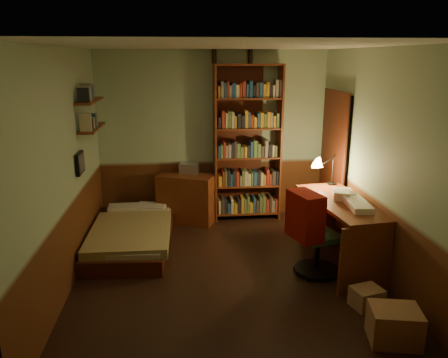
{
  "coord_description": "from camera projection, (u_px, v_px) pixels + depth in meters",
  "views": [
    {
      "loc": [
        -0.49,
        -4.68,
        2.49
      ],
      "look_at": [
        0.0,
        0.25,
        1.1
      ],
      "focal_mm": 35.0,
      "sensor_mm": 36.0,
      "label": 1
    }
  ],
  "objects": [
    {
      "name": "floor",
      "position": [
        226.0,
        274.0,
        5.2
      ],
      "size": [
        3.5,
        4.0,
        0.02
      ],
      "primitive_type": "cube",
      "color": "black",
      "rests_on": "ground"
    },
    {
      "name": "ceiling",
      "position": [
        226.0,
        45.0,
        4.5
      ],
      "size": [
        3.5,
        4.0,
        0.02
      ],
      "primitive_type": "cube",
      "color": "silver",
      "rests_on": "wall_back"
    },
    {
      "name": "wall_back",
      "position": [
        213.0,
        136.0,
        6.78
      ],
      "size": [
        3.5,
        0.02,
        2.6
      ],
      "primitive_type": "cube",
      "color": "#97B08B",
      "rests_on": "ground"
    },
    {
      "name": "wall_left",
      "position": [
        63.0,
        172.0,
        4.68
      ],
      "size": [
        0.02,
        4.0,
        2.6
      ],
      "primitive_type": "cube",
      "color": "#97B08B",
      "rests_on": "ground"
    },
    {
      "name": "wall_right",
      "position": [
        378.0,
        164.0,
        5.02
      ],
      "size": [
        0.02,
        4.0,
        2.6
      ],
      "primitive_type": "cube",
      "color": "#97B08B",
      "rests_on": "ground"
    },
    {
      "name": "wall_front",
      "position": [
        257.0,
        241.0,
        2.92
      ],
      "size": [
        3.5,
        0.02,
        2.6
      ],
      "primitive_type": "cube",
      "color": "#97B08B",
      "rests_on": "ground"
    },
    {
      "name": "doorway",
      "position": [
        335.0,
        163.0,
        6.34
      ],
      "size": [
        0.06,
        0.9,
        2.0
      ],
      "primitive_type": "cube",
      "color": "black",
      "rests_on": "ground"
    },
    {
      "name": "door_trim",
      "position": [
        332.0,
        163.0,
        6.34
      ],
      "size": [
        0.02,
        0.98,
        2.08
      ],
      "primitive_type": "cube",
      "color": "#3E160A",
      "rests_on": "ground"
    },
    {
      "name": "bed",
      "position": [
        132.0,
        227.0,
        5.89
      ],
      "size": [
        1.08,
        1.88,
        0.54
      ],
      "primitive_type": "cube",
      "rotation": [
        0.0,
        0.0,
        -0.06
      ],
      "color": "olive",
      "rests_on": "ground"
    },
    {
      "name": "dresser",
      "position": [
        187.0,
        198.0,
        6.75
      ],
      "size": [
        0.95,
        0.71,
        0.75
      ],
      "primitive_type": "cube",
      "rotation": [
        0.0,
        0.0,
        -0.38
      ],
      "color": "#602813",
      "rests_on": "ground"
    },
    {
      "name": "mini_stereo",
      "position": [
        189.0,
        168.0,
        6.75
      ],
      "size": [
        0.33,
        0.28,
        0.15
      ],
      "primitive_type": "cube",
      "rotation": [
        0.0,
        0.0,
        -0.25
      ],
      "color": "#B2B2B7",
      "rests_on": "dresser"
    },
    {
      "name": "bookshelf",
      "position": [
        247.0,
        144.0,
        6.7
      ],
      "size": [
        1.04,
        0.36,
        2.39
      ],
      "primitive_type": "cube",
      "rotation": [
        0.0,
        0.0,
        0.04
      ],
      "color": "#602813",
      "rests_on": "ground"
    },
    {
      "name": "bottle_left",
      "position": [
        214.0,
        54.0,
        6.4
      ],
      "size": [
        0.09,
        0.09,
        0.27
      ],
      "primitive_type": "cylinder",
      "rotation": [
        0.0,
        0.0,
        -0.39
      ],
      "color": "black",
      "rests_on": "bookshelf"
    },
    {
      "name": "bottle_right",
      "position": [
        250.0,
        54.0,
        6.45
      ],
      "size": [
        0.08,
        0.08,
        0.26
      ],
      "primitive_type": "cylinder",
      "rotation": [
        0.0,
        0.0,
        0.11
      ],
      "color": "black",
      "rests_on": "bookshelf"
    },
    {
      "name": "desk",
      "position": [
        341.0,
        232.0,
        5.37
      ],
      "size": [
        0.8,
        1.58,
        0.81
      ],
      "primitive_type": "cube",
      "rotation": [
        0.0,
        0.0,
        0.12
      ],
      "color": "#602813",
      "rests_on": "ground"
    },
    {
      "name": "paper_stack",
      "position": [
        342.0,
        195.0,
        5.33
      ],
      "size": [
        0.27,
        0.31,
        0.1
      ],
      "primitive_type": "cube",
      "rotation": [
        0.0,
        0.0,
        -0.37
      ],
      "color": "silver",
      "rests_on": "desk"
    },
    {
      "name": "desk_lamp",
      "position": [
        333.0,
        165.0,
        5.87
      ],
      "size": [
        0.21,
        0.21,
        0.54
      ],
      "primitive_type": "cone",
      "rotation": [
        0.0,
        0.0,
        0.33
      ],
      "color": "black",
      "rests_on": "desk"
    },
    {
      "name": "office_chair",
      "position": [
        318.0,
        237.0,
        5.1
      ],
      "size": [
        0.56,
        0.52,
        0.92
      ],
      "primitive_type": "cube",
      "rotation": [
        0.0,
        0.0,
        0.3
      ],
      "color": "#2E6636",
      "rests_on": "ground"
    },
    {
      "name": "red_jacket",
      "position": [
        299.0,
        174.0,
        5.03
      ],
      "size": [
        0.42,
        0.52,
        0.54
      ],
      "primitive_type": "cube",
      "rotation": [
        0.0,
        0.0,
        0.43
      ],
      "color": "#9B1006",
      "rests_on": "office_chair"
    },
    {
      "name": "wall_shelf_lower",
      "position": [
        92.0,
        128.0,
        5.67
      ],
      "size": [
        0.2,
        0.9,
        0.03
      ],
      "primitive_type": "cube",
      "color": "#602813",
      "rests_on": "wall_left"
    },
    {
      "name": "wall_shelf_upper",
      "position": [
        90.0,
        101.0,
        5.58
      ],
      "size": [
        0.2,
        0.9,
        0.03
      ],
      "primitive_type": "cube",
      "color": "#602813",
      "rests_on": "wall_left"
    },
    {
      "name": "framed_picture",
      "position": [
        80.0,
        163.0,
        5.28
      ],
      "size": [
        0.04,
        0.32,
        0.26
      ],
      "primitive_type": "cube",
      "color": "black",
      "rests_on": "wall_left"
    },
    {
      "name": "cardboard_box_a",
      "position": [
        394.0,
        325.0,
        3.92
      ],
      "size": [
        0.49,
        0.43,
        0.32
      ],
      "primitive_type": "cube",
      "rotation": [
        0.0,
        0.0,
        -0.2
      ],
      "color": "#A37650",
      "rests_on": "ground"
    },
    {
      "name": "cardboard_box_b",
      "position": [
        367.0,
        297.0,
        4.48
      ],
      "size": [
        0.35,
        0.31,
        0.21
      ],
      "primitive_type": "cube",
      "rotation": [
        0.0,
        0.0,
        0.26
      ],
      "color": "#A37650",
      "rests_on": "ground"
    }
  ]
}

